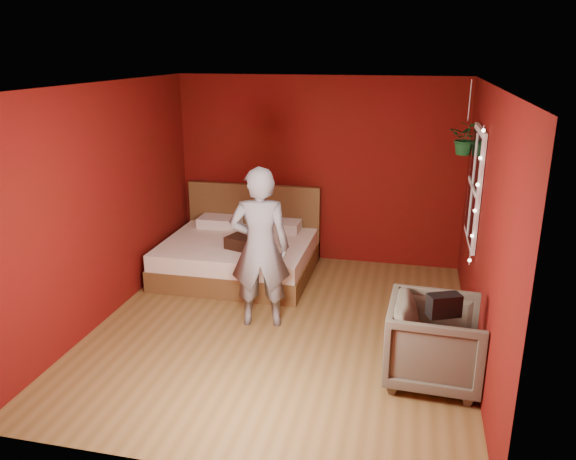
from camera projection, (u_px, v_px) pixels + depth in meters
name	position (u px, v px, depth m)	size (l,w,h in m)	color
floor	(281.00, 328.00, 6.17)	(4.50, 4.50, 0.00)	olive
room_walls	(281.00, 179.00, 5.65)	(4.04, 4.54, 2.62)	#600A0A
window	(474.00, 186.00, 6.13)	(0.05, 0.97, 1.27)	white
fairy_lights	(476.00, 198.00, 5.65)	(0.04, 0.04, 1.45)	silver
bed	(240.00, 253.00, 7.64)	(1.95, 1.66, 1.08)	brown
person	(260.00, 248.00, 6.03)	(0.65, 0.43, 1.78)	slate
armchair	(435.00, 342.00, 5.10)	(0.83, 0.86, 0.78)	#5C5949
handbag	(444.00, 305.00, 4.72)	(0.27, 0.14, 0.19)	black
throw_pillow	(247.00, 241.00, 7.23)	(0.43, 0.43, 0.15)	black
hanging_plant	(466.00, 138.00, 6.56)	(0.45, 0.43, 0.86)	silver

